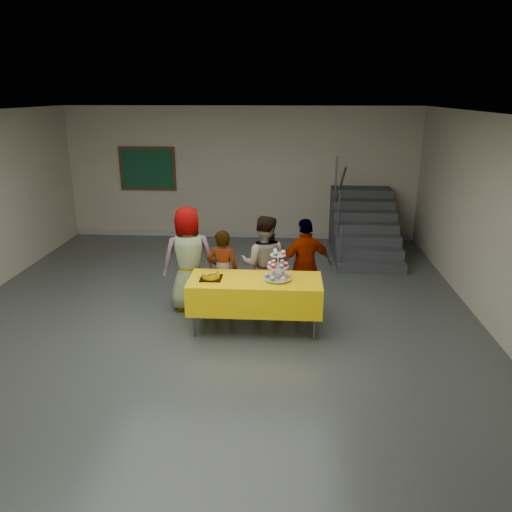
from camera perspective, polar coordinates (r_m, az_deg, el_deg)
The scene contains 10 objects.
room_shell at distance 6.58m, azimuth -5.81°, elevation 8.09°, with size 10.00×10.04×3.02m.
bake_table at distance 7.11m, azimuth -0.10°, elevation -4.29°, with size 1.88×0.78×0.77m.
cupcake_stand at distance 6.95m, azimuth 2.51°, elevation -1.45°, with size 0.38×0.38×0.44m.
bear_cake at distance 7.06m, azimuth -5.16°, elevation -2.15°, with size 0.32×0.36×0.12m.
schoolchild_a at distance 7.80m, azimuth -7.70°, elevation -0.31°, with size 0.80×0.52×1.64m, color slate.
schoolchild_b at distance 7.60m, azimuth -3.81°, elevation -1.89°, with size 0.49×0.32×1.34m, color slate.
schoolchild_c at distance 7.67m, azimuth 0.91°, elevation -0.92°, with size 0.74×0.58×1.53m, color slate.
schoolchild_d at distance 7.71m, azimuth 5.68°, elevation -1.09°, with size 0.87×0.36×1.48m, color slate.
staircase at distance 10.99m, azimuth 12.09°, elevation 3.10°, with size 1.30×2.40×2.04m.
noticeboard at distance 11.91m, azimuth -12.30°, elevation 9.71°, with size 1.30×0.05×1.00m.
Camera 1 is at (1.08, -6.37, 3.28)m, focal length 35.00 mm.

